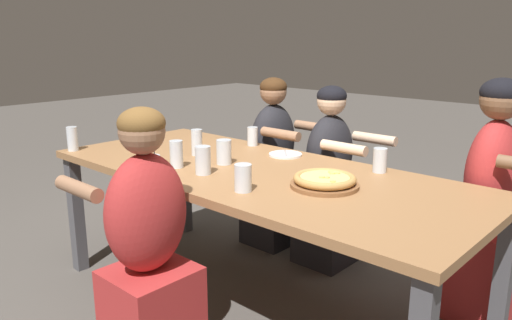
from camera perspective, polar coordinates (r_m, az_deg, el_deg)
ground_plane at (r=2.82m, az=0.00°, el=-16.10°), size 18.00×18.00×0.00m
dining_table at (r=2.54m, az=0.00°, el=-2.65°), size 2.31×0.97×0.76m
pizza_board_main at (r=2.25m, az=7.85°, el=-2.38°), size 0.31×0.31×0.06m
empty_plate_a at (r=3.26m, az=-12.78°, el=2.16°), size 0.18×0.18×0.02m
empty_plate_b at (r=2.82m, az=3.38°, el=0.63°), size 0.19×0.19×0.02m
cocktail_glass_blue at (r=2.51m, az=-11.61°, el=-0.54°), size 0.07×0.07×0.11m
drinking_glass_a at (r=3.11m, az=-20.26°, el=2.30°), size 0.06×0.06×0.14m
drinking_glass_b at (r=2.16m, az=-1.49°, el=-2.27°), size 0.08×0.08×0.12m
drinking_glass_c at (r=2.54m, az=13.97°, el=-0.17°), size 0.07×0.07×0.12m
drinking_glass_d at (r=2.63m, az=-3.68°, el=0.80°), size 0.08×0.08×0.13m
drinking_glass_e at (r=2.83m, az=-6.77°, el=1.89°), size 0.06×0.06×0.15m
drinking_glass_f at (r=2.44m, az=-6.08°, el=-0.02°), size 0.08×0.08×0.14m
drinking_glass_g at (r=3.06m, az=-0.41°, el=2.63°), size 0.06×0.06×0.12m
drinking_glass_h at (r=2.58m, az=-9.08°, el=0.46°), size 0.07×0.07×0.14m
diner_far_midleft at (r=3.40m, az=1.97°, el=-1.21°), size 0.51×0.40×1.15m
diner_far_right at (r=2.74m, az=25.04°, el=-5.42°), size 0.51×0.40×1.23m
diner_near_center at (r=2.13m, az=-12.18°, el=-11.03°), size 0.51×0.40×1.15m
diner_far_center at (r=3.14m, az=8.34°, el=-2.88°), size 0.51×0.40×1.13m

